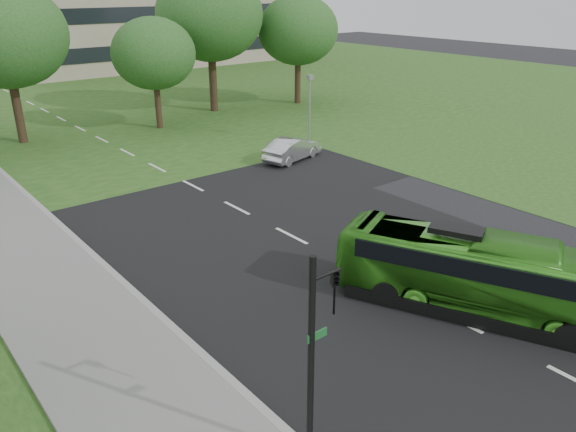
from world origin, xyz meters
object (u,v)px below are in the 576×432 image
object	(u,v)px
tree_park_b	(4,35)
tree_park_c	(154,54)
camera_pole	(310,99)
tree_park_d	(210,15)
tree_park_e	(298,30)
bus	(481,275)
traffic_light	(317,346)
sedan	(292,149)

from	to	relation	value
tree_park_b	tree_park_c	world-z (taller)	tree_park_b
camera_pole	tree_park_c	bearing A→B (deg)	97.07
tree_park_b	tree_park_d	size ratio (longest dim) A/B	0.91
tree_park_e	bus	size ratio (longest dim) A/B	0.99
tree_park_e	traffic_light	world-z (taller)	tree_park_e
tree_park_e	sedan	xyz separation A→B (m)	(-11.27, -12.99, -5.39)
tree_park_b	tree_park_e	bearing A→B (deg)	-3.28
sedan	tree_park_b	bearing A→B (deg)	23.62
bus	tree_park_d	bearing A→B (deg)	47.88
tree_park_c	camera_pole	bearing A→B (deg)	-58.80
tree_park_d	camera_pole	distance (m)	13.16
tree_park_b	bus	world-z (taller)	tree_park_b
traffic_light	camera_pole	size ratio (longest dim) A/B	1.16
sedan	traffic_light	size ratio (longest dim) A/B	0.82
tree_park_d	tree_park_e	size ratio (longest dim) A/B	1.23
traffic_light	camera_pole	bearing A→B (deg)	71.08
tree_park_d	bus	size ratio (longest dim) A/B	1.21
tree_park_c	sedan	size ratio (longest dim) A/B	1.88
tree_park_c	tree_park_d	size ratio (longest dim) A/B	0.70
tree_park_e	traffic_light	xyz separation A→B (m)	(-25.24, -30.72, -3.13)
tree_park_e	camera_pole	distance (m)	13.42
tree_park_b	tree_park_d	bearing A→B (deg)	2.17
tree_park_c	sedan	distance (m)	13.23
tree_park_b	camera_pole	xyz separation A→B (m)	(14.69, -11.74, -3.95)
tree_park_e	tree_park_d	bearing A→B (deg)	165.80
tree_park_b	bus	xyz separation A→B (m)	(5.25, -30.71, -5.48)
tree_park_b	tree_park_e	distance (m)	22.49
tree_park_b	tree_park_d	distance (m)	15.12
tree_park_c	bus	xyz separation A→B (m)	(-3.58, -28.65, -3.94)
tree_park_b	camera_pole	size ratio (longest dim) A/B	2.31
tree_park_b	sedan	xyz separation A→B (m)	(11.18, -14.27, -6.07)
tree_park_b	traffic_light	xyz separation A→B (m)	(-2.79, -32.00, -3.80)
tree_park_e	camera_pole	world-z (taller)	tree_park_e
tree_park_b	bus	size ratio (longest dim) A/B	1.11
bus	traffic_light	world-z (taller)	traffic_light
bus	camera_pole	xyz separation A→B (m)	(9.44, 18.97, 1.53)
tree_park_d	traffic_light	bearing A→B (deg)	-118.77
tree_park_c	tree_park_e	world-z (taller)	tree_park_e
tree_park_d	bus	world-z (taller)	tree_park_d
tree_park_d	sedan	world-z (taller)	tree_park_d
tree_park_c	tree_park_b	bearing A→B (deg)	166.86
tree_park_e	bus	distance (m)	34.41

